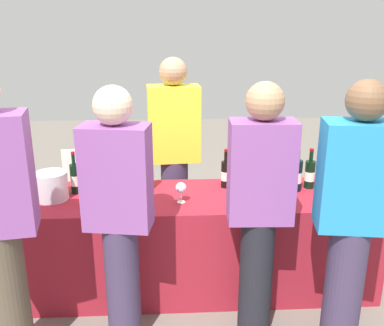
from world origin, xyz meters
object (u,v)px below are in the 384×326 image
Objects in this scene: guest_1 at (119,213)px; wine_bottle_2 at (149,174)px; wine_glass_2 at (126,192)px; guest_2 at (259,207)px; menu_board at (94,191)px; wine_bottle_1 at (106,176)px; wine_bottle_5 at (272,176)px; wine_bottle_7 at (310,174)px; wine_glass_4 at (325,186)px; server_pouring at (174,151)px; wine_bottle_0 at (75,178)px; wine_bottle_6 at (297,175)px; guest_3 at (353,215)px; wine_glass_3 at (181,188)px; wine_glass_1 at (115,193)px; wine_bottle_3 at (225,174)px; ice_bucket at (52,186)px; wine_bottle_4 at (259,176)px; wine_glass_0 at (83,194)px.

wine_bottle_2 is at bearing 87.95° from guest_1.
wine_glass_2 is 0.08× the size of guest_2.
guest_1 is 1.66m from menu_board.
wine_bottle_1 is 1.23m from wine_bottle_5.
wine_bottle_7 is 2.02m from menu_board.
wine_bottle_5 is (0.92, -0.09, 0.00)m from wine_bottle_2.
server_pouring is at bearing 147.08° from wine_glass_4.
wine_bottle_0 is at bearing 30.10° from server_pouring.
guest_3 is (0.10, -0.77, 0.03)m from wine_bottle_6.
wine_bottle_6 is (1.63, -0.04, 0.01)m from wine_bottle_0.
wine_glass_4 is 0.08× the size of guest_2.
wine_bottle_6 is 2.19× the size of wine_glass_3.
wine_bottle_0 is 0.97m from menu_board.
wine_bottle_5 is at bearing 139.05° from server_pouring.
menu_board is at bearing 150.28° from wine_glass_4.
guest_2 is at bearing -26.10° from wine_glass_2.
wine_glass_1 is at bearing 166.77° from guest_3.
wine_bottle_0 is 2.14× the size of wine_glass_3.
menu_board is (-0.42, 1.10, -0.43)m from wine_glass_2.
guest_2 reaches higher than wine_bottle_3.
wine_bottle_0 is at bearing -176.26° from wine_bottle_1.
server_pouring reaches higher than wine_bottle_0.
wine_bottle_3 is 0.44m from wine_glass_3.
ice_bucket is 0.78m from guest_1.
guest_2 is (-0.22, -0.62, 0.03)m from wine_bottle_5.
guest_3 reaches higher than wine_glass_1.
wine_bottle_5 is 1.42× the size of ice_bucket.
menu_board is at bearing 92.09° from wine_bottle_0.
wine_glass_1 is at bearing -169.42° from wine_bottle_7.
wine_bottle_4 is at bearing 157.53° from wine_glass_4.
guest_2 reaches higher than wine_bottle_5.
guest_3 is (1.88, -0.70, 0.06)m from ice_bucket.
wine_bottle_0 is at bearing 36.97° from ice_bucket.
wine_bottle_3 and wine_bottle_4 have the same top height.
guest_2 is at bearing -20.12° from wine_glass_0.
guest_3 reaches higher than guest_2.
wine_glass_0 is at bearing -178.37° from wine_glass_4.
wine_bottle_6 is at bearing 137.62° from wine_glass_4.
server_pouring is (-0.63, 0.51, 0.05)m from wine_bottle_4.
server_pouring is 1.25m from guest_2.
wine_glass_0 is (-1.65, -0.25, -0.02)m from wine_bottle_7.
wine_bottle_1 is at bearing 109.70° from wine_glass_1.
server_pouring reaches higher than wine_bottle_1.
wine_bottle_1 is at bearing 63.49° from wine_glass_0.
server_pouring is at bearing 140.94° from wine_bottle_4.
wine_glass_2 is (-0.14, -0.30, -0.02)m from wine_bottle_2.
wine_bottle_2 is at bearing 174.93° from wine_bottle_6.
wine_bottle_5 is 2.39× the size of wine_glass_2.
guest_2 is (-0.13, -0.64, 0.04)m from wine_bottle_4.
menu_board is at bearing 125.45° from wine_bottle_2.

